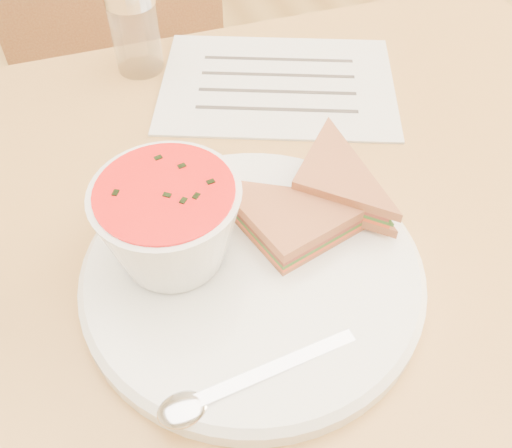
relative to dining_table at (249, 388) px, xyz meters
name	(u,v)px	position (x,y,z in m)	size (l,w,h in m)	color
dining_table	(249,388)	(0.00, 0.00, 0.00)	(1.00, 0.70, 0.75)	#A36D32
chair_far	(151,151)	(-0.04, 0.47, 0.08)	(0.41, 0.41, 0.92)	brown
plate	(253,274)	(-0.02, -0.07, 0.38)	(0.30, 0.30, 0.02)	white
soup_bowl	(170,227)	(-0.08, -0.04, 0.43)	(0.12, 0.12, 0.08)	white
sandwich_half_a	(283,269)	(0.00, -0.09, 0.41)	(0.11, 0.11, 0.03)	#B1673E
sandwich_half_b	(291,194)	(0.04, -0.02, 0.42)	(0.10, 0.10, 0.03)	#B1673E
spoon	(252,379)	(-0.05, -0.17, 0.40)	(0.19, 0.04, 0.01)	silver
paper_menu	(278,84)	(0.11, 0.20, 0.38)	(0.29, 0.21, 0.00)	white
condiment_shaker	(135,28)	(-0.05, 0.29, 0.43)	(0.06, 0.06, 0.11)	silver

